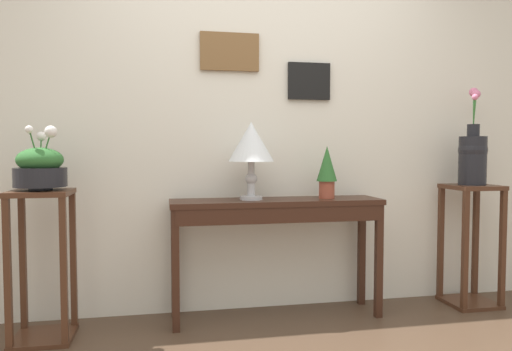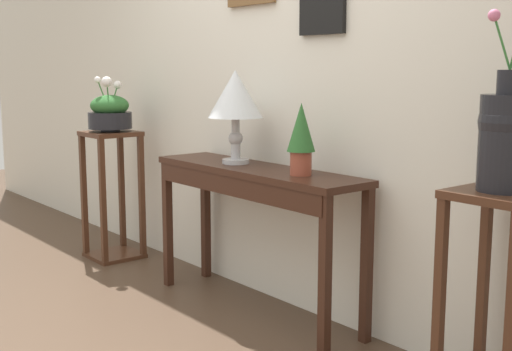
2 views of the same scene
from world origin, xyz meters
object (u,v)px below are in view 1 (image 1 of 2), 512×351
(pedestal_stand_left, at_px, (43,266))
(planter_bowl_wide_left, at_px, (40,168))
(table_lamp, at_px, (251,145))
(pedestal_stand_right, at_px, (470,245))
(potted_plant_on_console, at_px, (327,169))
(console_table, at_px, (277,218))
(flower_vase_tall_right, at_px, (473,154))

(pedestal_stand_left, relative_size, planter_bowl_wide_left, 2.38)
(table_lamp, bearing_deg, pedestal_stand_right, -0.64)
(pedestal_stand_left, relative_size, pedestal_stand_right, 1.02)
(potted_plant_on_console, bearing_deg, console_table, -176.05)
(console_table, height_order, pedestal_stand_left, pedestal_stand_left)
(table_lamp, height_order, flower_vase_tall_right, flower_vase_tall_right)
(pedestal_stand_left, bearing_deg, potted_plant_on_console, 3.49)
(potted_plant_on_console, xyz_separation_m, pedestal_stand_left, (-1.77, -0.11, -0.54))
(table_lamp, distance_m, flower_vase_tall_right, 1.60)
(flower_vase_tall_right, bearing_deg, planter_bowl_wide_left, -178.19)
(potted_plant_on_console, relative_size, flower_vase_tall_right, 0.50)
(pedestal_stand_left, distance_m, planter_bowl_wide_left, 0.57)
(potted_plant_on_console, xyz_separation_m, flower_vase_tall_right, (1.08, -0.02, 0.10))
(table_lamp, relative_size, flower_vase_tall_right, 0.72)
(pedestal_stand_left, bearing_deg, flower_vase_tall_right, 1.80)
(potted_plant_on_console, relative_size, pedestal_stand_right, 0.40)
(pedestal_stand_left, xyz_separation_m, pedestal_stand_right, (2.85, 0.09, -0.01))
(console_table, distance_m, flower_vase_tall_right, 1.48)
(planter_bowl_wide_left, bearing_deg, pedestal_stand_left, 150.57)
(pedestal_stand_right, relative_size, flower_vase_tall_right, 1.24)
(console_table, xyz_separation_m, pedestal_stand_left, (-1.42, -0.08, -0.23))
(planter_bowl_wide_left, distance_m, pedestal_stand_right, 2.91)
(pedestal_stand_right, bearing_deg, console_table, -179.82)
(planter_bowl_wide_left, height_order, flower_vase_tall_right, flower_vase_tall_right)
(flower_vase_tall_right, bearing_deg, pedestal_stand_right, -130.68)
(potted_plant_on_console, relative_size, pedestal_stand_left, 0.40)
(potted_plant_on_console, bearing_deg, pedestal_stand_right, -1.03)
(pedestal_stand_right, bearing_deg, flower_vase_tall_right, 49.32)
(table_lamp, relative_size, pedestal_stand_left, 0.57)
(console_table, height_order, potted_plant_on_console, potted_plant_on_console)
(pedestal_stand_right, bearing_deg, potted_plant_on_console, 178.97)
(potted_plant_on_console, bearing_deg, pedestal_stand_left, -176.51)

